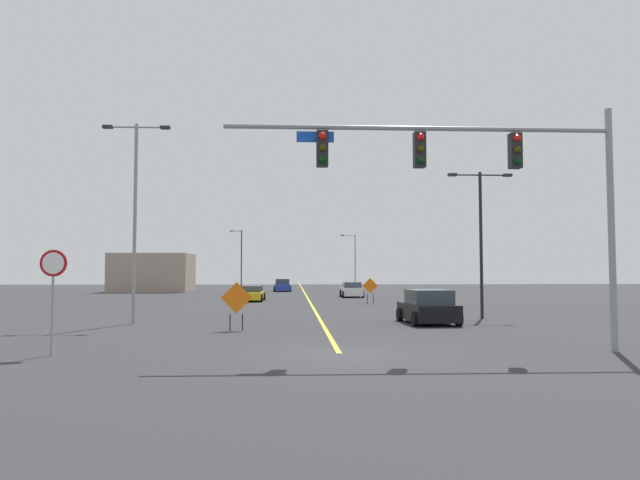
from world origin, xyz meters
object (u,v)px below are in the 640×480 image
object	(u,v)px
street_lamp_far_right	(354,258)
street_lamp_near_right	(135,207)
car_blue_near	(282,285)
stop_sign	(53,281)
street_lamp_mid_right	(241,256)
construction_sign_right_shoulder	(370,287)
car_yellow_far	(252,294)
car_black_distant	(428,308)
traffic_signal_assembly	(477,169)
construction_sign_median_far	(236,300)
car_white_passing	(352,290)
street_lamp_near_left	(481,231)

from	to	relation	value
street_lamp_far_right	street_lamp_near_right	size ratio (longest dim) A/B	0.85
car_blue_near	stop_sign	bearing A→B (deg)	-95.90
stop_sign	street_lamp_mid_right	size ratio (longest dim) A/B	0.35
construction_sign_right_shoulder	stop_sign	bearing A→B (deg)	-115.65
car_yellow_far	car_black_distant	xyz separation A→B (m)	(9.43, -20.81, 0.13)
construction_sign_right_shoulder	street_lamp_near_right	bearing A→B (deg)	-128.51
street_lamp_far_right	car_blue_near	world-z (taller)	street_lamp_far_right
traffic_signal_assembly	street_lamp_far_right	world-z (taller)	street_lamp_far_right
construction_sign_median_far	car_white_passing	distance (m)	31.10
street_lamp_mid_right	car_black_distant	xyz separation A→B (m)	(13.69, -57.65, -3.91)
car_white_passing	car_black_distant	distance (m)	27.45
street_lamp_near_left	car_black_distant	xyz separation A→B (m)	(-3.42, -2.80, -3.72)
street_lamp_mid_right	street_lamp_near_right	xyz separation A→B (m)	(0.35, -57.16, 0.68)
car_white_passing	construction_sign_median_far	bearing A→B (deg)	-104.41
street_lamp_near_left	car_yellow_far	world-z (taller)	street_lamp_near_left
street_lamp_near_right	construction_sign_right_shoulder	xyz separation A→B (m)	(12.98, 16.31, -4.09)
stop_sign	street_lamp_near_right	bearing A→B (deg)	92.47
street_lamp_far_right	car_blue_near	xyz separation A→B (m)	(-10.18, -13.31, -3.64)
traffic_signal_assembly	street_lamp_far_right	bearing A→B (deg)	87.00
stop_sign	street_lamp_near_left	bearing A→B (deg)	36.63
traffic_signal_assembly	street_lamp_far_right	size ratio (longest dim) A/B	1.49
car_yellow_far	car_blue_near	xyz separation A→B (m)	(2.02, 23.19, 0.12)
traffic_signal_assembly	car_white_passing	distance (m)	37.07
traffic_signal_assembly	car_yellow_far	size ratio (longest dim) A/B	2.57
construction_sign_median_far	car_white_passing	bearing A→B (deg)	75.59
stop_sign	car_white_passing	bearing A→B (deg)	71.59
street_lamp_near_left	street_lamp_near_right	bearing A→B (deg)	-172.17
construction_sign_median_far	car_blue_near	distance (m)	46.69
street_lamp_mid_right	street_lamp_near_right	size ratio (longest dim) A/B	0.92
car_yellow_far	street_lamp_far_right	bearing A→B (deg)	71.52
car_white_passing	street_lamp_mid_right	bearing A→B (deg)	113.32
street_lamp_mid_right	street_lamp_near_left	size ratio (longest dim) A/B	1.13
construction_sign_right_shoulder	car_blue_near	world-z (taller)	construction_sign_right_shoulder
car_blue_near	street_lamp_far_right	bearing A→B (deg)	52.60
street_lamp_mid_right	car_white_passing	bearing A→B (deg)	-66.68
street_lamp_near_left	construction_sign_right_shoulder	world-z (taller)	street_lamp_near_left
traffic_signal_assembly	construction_sign_median_far	bearing A→B (deg)	139.13
stop_sign	car_yellow_far	xyz separation A→B (m)	(3.49, 30.16, -1.49)
street_lamp_mid_right	construction_sign_median_far	xyz separation A→B (m)	(5.28, -60.32, -3.41)
stop_sign	street_lamp_far_right	xyz separation A→B (m)	(15.69, 66.66, 2.27)
construction_sign_median_far	construction_sign_right_shoulder	xyz separation A→B (m)	(8.04, 19.48, -0.01)
street_lamp_mid_right	street_lamp_near_right	world-z (taller)	street_lamp_near_right
street_lamp_near_right	street_lamp_near_left	size ratio (longest dim) A/B	1.23
construction_sign_median_far	car_black_distant	bearing A→B (deg)	17.63
car_white_passing	car_blue_near	world-z (taller)	car_blue_near
traffic_signal_assembly	construction_sign_median_far	xyz separation A→B (m)	(-7.68, 6.65, -4.19)
street_lamp_mid_right	street_lamp_near_right	bearing A→B (deg)	-89.65
street_lamp_near_right	car_blue_near	world-z (taller)	street_lamp_near_right
traffic_signal_assembly	car_blue_near	world-z (taller)	traffic_signal_assembly
car_blue_near	car_black_distant	world-z (taller)	car_black_distant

